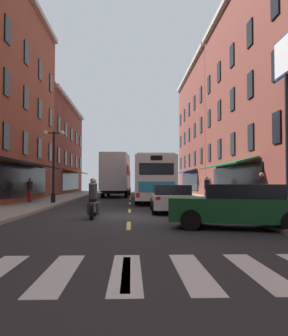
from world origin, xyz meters
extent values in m
cube|color=#28282B|center=(0.00, 0.00, -0.05)|extent=(34.80, 80.00, 0.10)
cube|color=#DBCC4C|center=(0.00, -10.00, 0.00)|extent=(0.14, 2.40, 0.01)
cube|color=#DBCC4C|center=(0.00, -3.50, 0.00)|extent=(0.14, 2.40, 0.01)
cube|color=#DBCC4C|center=(0.00, 3.00, 0.00)|extent=(0.14, 2.40, 0.01)
cube|color=#DBCC4C|center=(0.00, 9.50, 0.00)|extent=(0.14, 2.40, 0.01)
cube|color=#DBCC4C|center=(0.00, 16.00, 0.00)|extent=(0.14, 2.40, 0.01)
cube|color=#DBCC4C|center=(0.00, 22.50, 0.00)|extent=(0.14, 2.40, 0.01)
cube|color=#DBCC4C|center=(0.00, 29.00, 0.00)|extent=(0.14, 2.40, 0.01)
cube|color=#DBCC4C|center=(0.00, 35.50, 0.00)|extent=(0.14, 2.40, 0.01)
cube|color=silver|center=(-1.10, -10.00, 0.00)|extent=(0.50, 2.80, 0.01)
cube|color=silver|center=(0.00, -10.00, 0.00)|extent=(0.50, 2.80, 0.01)
cube|color=silver|center=(1.10, -10.00, 0.00)|extent=(0.50, 2.80, 0.01)
cube|color=silver|center=(2.20, -10.00, 0.00)|extent=(0.50, 2.80, 0.01)
cube|color=gray|center=(5.90, 0.00, 0.07)|extent=(3.00, 80.00, 0.14)
cube|color=black|center=(-7.36, 10.00, 1.55)|extent=(0.10, 12.00, 2.10)
cube|color=black|center=(-6.65, 10.00, 2.75)|extent=(1.38, 11.20, 0.44)
cube|color=black|center=(-7.36, 6.00, 4.20)|extent=(0.10, 1.00, 1.60)
cube|color=black|center=(-7.36, 10.00, 4.20)|extent=(0.10, 1.00, 1.60)
cube|color=black|center=(-7.36, 14.00, 4.20)|extent=(0.10, 1.00, 1.60)
cube|color=black|center=(-7.36, 18.00, 4.20)|extent=(0.10, 1.00, 1.60)
cube|color=black|center=(-7.36, 6.00, 7.40)|extent=(0.10, 1.00, 1.60)
cube|color=black|center=(-7.36, 10.00, 7.40)|extent=(0.10, 1.00, 1.60)
cube|color=black|center=(-7.36, 14.00, 7.40)|extent=(0.10, 1.00, 1.60)
cube|color=black|center=(-7.36, 18.00, 7.40)|extent=(0.10, 1.00, 1.60)
cube|color=black|center=(-7.36, 6.00, 10.60)|extent=(0.10, 1.00, 1.60)
cube|color=black|center=(-7.36, 10.00, 10.60)|extent=(0.10, 1.00, 1.60)
cube|color=black|center=(-7.36, 14.00, 10.60)|extent=(0.10, 1.00, 1.60)
cube|color=black|center=(-7.36, 18.00, 10.60)|extent=(0.10, 1.00, 1.60)
cube|color=brown|center=(-11.40, 30.00, 5.67)|extent=(8.00, 19.90, 11.35)
cube|color=#B2AD9E|center=(-7.30, 30.00, 11.00)|extent=(0.44, 19.40, 0.40)
cube|color=black|center=(-7.36, 30.00, 1.55)|extent=(0.10, 12.00, 2.10)
cube|color=brown|center=(-6.65, 30.00, 2.75)|extent=(1.38, 11.20, 0.44)
cube|color=black|center=(-7.36, 22.00, 4.20)|extent=(0.10, 1.00, 1.60)
cube|color=black|center=(-7.36, 26.00, 4.20)|extent=(0.10, 1.00, 1.60)
cube|color=black|center=(-7.36, 30.00, 4.20)|extent=(0.10, 1.00, 1.60)
cube|color=black|center=(-7.36, 34.00, 4.20)|extent=(0.10, 1.00, 1.60)
cube|color=black|center=(-7.36, 38.00, 4.20)|extent=(0.10, 1.00, 1.60)
cube|color=black|center=(-7.36, 22.00, 7.40)|extent=(0.10, 1.00, 1.60)
cube|color=black|center=(-7.36, 26.00, 7.40)|extent=(0.10, 1.00, 1.60)
cube|color=black|center=(-7.36, 30.00, 7.40)|extent=(0.10, 1.00, 1.60)
cube|color=black|center=(-7.36, 34.00, 7.40)|extent=(0.10, 1.00, 1.60)
cube|color=black|center=(-7.36, 38.00, 7.40)|extent=(0.10, 1.00, 1.60)
cube|color=brown|center=(11.40, 10.00, 7.83)|extent=(8.00, 19.90, 15.67)
cube|color=black|center=(7.36, 10.00, 1.55)|extent=(0.10, 12.00, 2.10)
cube|color=#1E6638|center=(6.65, 10.00, 2.75)|extent=(1.38, 11.20, 0.44)
cube|color=black|center=(7.36, 2.00, 4.20)|extent=(0.10, 1.00, 1.60)
cube|color=black|center=(7.36, 6.00, 4.20)|extent=(0.10, 1.00, 1.60)
cube|color=black|center=(7.36, 10.00, 4.20)|extent=(0.10, 1.00, 1.60)
cube|color=black|center=(7.36, 14.00, 4.20)|extent=(0.10, 1.00, 1.60)
cube|color=black|center=(7.36, 18.00, 4.20)|extent=(0.10, 1.00, 1.60)
cube|color=black|center=(7.36, 2.00, 7.40)|extent=(0.10, 1.00, 1.60)
cube|color=black|center=(7.36, 6.00, 7.40)|extent=(0.10, 1.00, 1.60)
cube|color=black|center=(7.36, 10.00, 7.40)|extent=(0.10, 1.00, 1.60)
cube|color=black|center=(7.36, 14.00, 7.40)|extent=(0.10, 1.00, 1.60)
cube|color=black|center=(7.36, 18.00, 7.40)|extent=(0.10, 1.00, 1.60)
cube|color=black|center=(7.36, 2.00, 10.60)|extent=(0.10, 1.00, 1.60)
cube|color=black|center=(7.36, 6.00, 10.60)|extent=(0.10, 1.00, 1.60)
cube|color=black|center=(7.36, 10.00, 10.60)|extent=(0.10, 1.00, 1.60)
cube|color=black|center=(7.36, 14.00, 10.60)|extent=(0.10, 1.00, 1.60)
cube|color=black|center=(7.36, 18.00, 10.60)|extent=(0.10, 1.00, 1.60)
cube|color=brown|center=(11.40, 30.00, 7.84)|extent=(8.00, 19.90, 15.68)
cube|color=#B2AD9E|center=(7.30, 30.00, 15.33)|extent=(0.44, 19.40, 0.40)
cube|color=black|center=(7.36, 30.00, 1.55)|extent=(0.10, 12.00, 2.10)
cube|color=navy|center=(6.65, 30.00, 2.75)|extent=(1.38, 11.20, 0.44)
cube|color=black|center=(7.36, 22.00, 4.20)|extent=(0.10, 1.00, 1.60)
cube|color=black|center=(7.36, 26.00, 4.20)|extent=(0.10, 1.00, 1.60)
cube|color=black|center=(7.36, 30.00, 4.20)|extent=(0.10, 1.00, 1.60)
cube|color=black|center=(7.36, 34.00, 4.20)|extent=(0.10, 1.00, 1.60)
cube|color=black|center=(7.36, 38.00, 4.20)|extent=(0.10, 1.00, 1.60)
cube|color=black|center=(7.36, 22.00, 7.40)|extent=(0.10, 1.00, 1.60)
cube|color=black|center=(7.36, 26.00, 7.40)|extent=(0.10, 1.00, 1.60)
cube|color=black|center=(7.36, 30.00, 7.40)|extent=(0.10, 1.00, 1.60)
cube|color=black|center=(7.36, 34.00, 7.40)|extent=(0.10, 1.00, 1.60)
cube|color=black|center=(7.36, 38.00, 7.40)|extent=(0.10, 1.00, 1.60)
cube|color=black|center=(7.36, 22.00, 10.60)|extent=(0.10, 1.00, 1.60)
cube|color=black|center=(7.36, 26.00, 10.60)|extent=(0.10, 1.00, 1.60)
cube|color=black|center=(7.36, 30.00, 10.60)|extent=(0.10, 1.00, 1.60)
cube|color=black|center=(7.36, 34.00, 10.60)|extent=(0.10, 1.00, 1.60)
cube|color=black|center=(7.36, 38.00, 10.60)|extent=(0.10, 1.00, 1.60)
cylinder|color=black|center=(7.05, 0.06, 3.26)|extent=(0.18, 0.18, 6.24)
cylinder|color=black|center=(7.05, 0.06, 0.26)|extent=(0.40, 0.40, 0.24)
cube|color=navy|center=(7.05, 0.06, 7.21)|extent=(0.10, 2.43, 1.82)
cube|color=silver|center=(6.99, 0.06, 7.21)|extent=(0.04, 2.27, 1.66)
cube|color=silver|center=(7.11, 0.06, 7.21)|extent=(0.04, 2.27, 1.66)
cube|color=silver|center=(1.74, 11.61, 1.73)|extent=(2.87, 12.10, 2.77)
cube|color=silver|center=(1.74, 11.61, 3.18)|extent=(2.64, 10.90, 0.16)
cube|color=black|center=(1.75, 11.91, 1.93)|extent=(2.85, 9.71, 0.96)
cube|color=maroon|center=(1.74, 11.61, 0.60)|extent=(2.89, 11.71, 0.36)
cube|color=black|center=(1.90, 17.59, 1.93)|extent=(2.25, 0.18, 1.10)
cube|color=black|center=(1.58, 5.64, 2.25)|extent=(2.05, 0.18, 0.70)
cube|color=teal|center=(1.58, 5.63, 1.19)|extent=(2.15, 0.16, 0.64)
cube|color=black|center=(1.58, 5.63, 2.90)|extent=(0.70, 0.12, 0.28)
cube|color=red|center=(0.48, 5.65, 0.70)|extent=(0.20, 0.09, 0.28)
cube|color=red|center=(2.67, 5.59, 0.70)|extent=(0.20, 0.09, 0.28)
cylinder|color=black|center=(0.67, 15.66, 0.50)|extent=(0.33, 1.01, 1.00)
cylinder|color=black|center=(3.02, 15.60, 0.50)|extent=(0.33, 1.01, 1.00)
cylinder|color=black|center=(0.47, 8.13, 0.50)|extent=(0.33, 1.01, 1.00)
cylinder|color=black|center=(2.82, 8.06, 0.50)|extent=(0.33, 1.01, 1.00)
cube|color=black|center=(-1.22, 23.16, 1.55)|extent=(2.42, 2.43, 2.40)
cube|color=black|center=(-1.16, 24.27, 2.40)|extent=(2.00, 0.20, 0.80)
cube|color=silver|center=(-1.42, 19.12, 2.41)|extent=(2.69, 5.88, 3.42)
cube|color=maroon|center=(-0.20, 19.05, 2.58)|extent=(0.24, 3.46, 0.90)
cube|color=black|center=(-1.36, 20.27, 0.55)|extent=(2.29, 7.78, 0.24)
cylinder|color=black|center=(-2.32, 23.01, 0.45)|extent=(0.33, 0.91, 0.90)
cylinder|color=black|center=(-0.13, 22.90, 0.45)|extent=(0.33, 0.91, 0.90)
cylinder|color=black|center=(-2.56, 18.31, 0.45)|extent=(0.33, 0.91, 0.90)
cylinder|color=black|center=(-0.37, 18.20, 0.45)|extent=(0.33, 0.91, 0.90)
cube|color=silver|center=(2.03, 1.86, 0.56)|extent=(1.95, 4.34, 0.63)
cube|color=black|center=(2.03, 1.69, 1.09)|extent=(1.73, 2.36, 0.49)
cube|color=red|center=(1.24, -0.24, 0.77)|extent=(0.20, 0.07, 0.14)
cube|color=red|center=(2.71, -0.28, 0.77)|extent=(0.20, 0.07, 0.14)
cylinder|color=black|center=(1.21, 3.33, 0.32)|extent=(0.24, 0.65, 0.64)
cylinder|color=black|center=(2.94, 3.29, 0.32)|extent=(0.24, 0.65, 0.64)
cylinder|color=black|center=(1.13, 0.44, 0.32)|extent=(0.24, 0.65, 0.64)
cylinder|color=black|center=(2.86, 0.40, 0.32)|extent=(0.24, 0.65, 0.64)
cube|color=maroon|center=(-1.66, 32.05, 0.61)|extent=(1.90, 4.42, 0.73)
cube|color=black|center=(-1.66, 31.87, 1.17)|extent=(1.69, 2.40, 0.45)
cube|color=red|center=(-2.43, 29.90, 0.87)|extent=(0.20, 0.07, 0.14)
cube|color=red|center=(-1.01, 29.86, 0.87)|extent=(0.20, 0.07, 0.14)
cylinder|color=black|center=(-2.46, 33.56, 0.32)|extent=(0.24, 0.65, 0.64)
cylinder|color=black|center=(-0.78, 33.51, 0.32)|extent=(0.24, 0.65, 0.64)
cylinder|color=black|center=(-2.54, 30.59, 0.32)|extent=(0.24, 0.65, 0.64)
cylinder|color=black|center=(-0.86, 30.54, 0.32)|extent=(0.24, 0.65, 0.64)
cube|color=#144723|center=(3.57, -4.46, 0.61)|extent=(4.66, 3.12, 0.73)
cube|color=black|center=(3.73, -4.51, 1.18)|extent=(2.73, 2.35, 0.47)
cylinder|color=black|center=(1.92, -4.85, 0.32)|extent=(0.68, 0.41, 0.64)
cylinder|color=black|center=(2.47, -3.16, 0.32)|extent=(0.68, 0.41, 0.64)
cylinder|color=black|center=(5.22, -4.06, 0.32)|extent=(0.68, 0.41, 0.64)
cylinder|color=black|center=(-1.48, -0.16, 0.31)|extent=(0.11, 0.62, 0.62)
cylinder|color=black|center=(-1.46, -1.61, 0.31)|extent=(0.13, 0.62, 0.62)
cylinder|color=#B2B2B7|center=(-1.48, -0.28, 0.61)|extent=(0.08, 0.33, 0.68)
ellipsoid|color=black|center=(-1.47, -0.70, 0.81)|extent=(0.33, 0.56, 0.28)
cube|color=black|center=(-1.47, -1.10, 0.74)|extent=(0.27, 0.56, 0.12)
cube|color=#B2B2B7|center=(-1.47, -0.88, 0.40)|extent=(0.25, 0.40, 0.30)
cylinder|color=#B2B2B7|center=(-1.48, -0.38, 1.02)|extent=(0.62, 0.05, 0.04)
cylinder|color=#4C4C51|center=(-1.47, -1.03, 1.13)|extent=(0.35, 0.46, 0.66)
sphere|color=#B2B2B7|center=(-1.47, -0.92, 1.53)|extent=(0.26, 0.26, 0.26)
cylinder|color=#4C4C51|center=(-1.65, -1.00, 0.40)|extent=(0.15, 0.36, 0.56)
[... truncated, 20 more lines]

